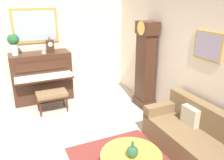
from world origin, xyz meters
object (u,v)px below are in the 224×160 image
object	(u,v)px
piano_bench	(52,95)
mantel_clock	(50,45)
couch	(197,139)
flower_vase	(13,42)
coffee_table	(131,156)
green_jug	(132,151)
grandfather_clock	(145,68)
piano	(42,77)
teacup	(44,52)

from	to	relation	value
piano_bench	mantel_clock	world-z (taller)	mantel_clock
piano_bench	couch	xyz separation A→B (m)	(2.61, 1.87, -0.09)
couch	flower_vase	xyz separation A→B (m)	(-3.40, -2.49, 1.23)
coffee_table	green_jug	size ratio (longest dim) A/B	3.67
grandfather_clock	mantel_clock	bearing A→B (deg)	-126.15
coffee_table	piano_bench	bearing A→B (deg)	-166.71
piano	couch	bearing A→B (deg)	29.77
piano_bench	coffee_table	xyz separation A→B (m)	(2.62, 0.62, -0.02)
coffee_table	mantel_clock	size ratio (longest dim) A/B	2.32
piano_bench	coffee_table	world-z (taller)	piano_bench
grandfather_clock	green_jug	xyz separation A→B (m)	(2.07, -1.48, -0.46)
teacup	piano	bearing A→B (deg)	-129.95
piano	couch	world-z (taller)	piano
grandfather_clock	flower_vase	bearing A→B (deg)	-117.08
couch	green_jug	world-z (taller)	couch
piano_bench	grandfather_clock	xyz separation A→B (m)	(0.60, 2.09, 0.56)
piano	piano_bench	distance (m)	0.82
piano	flower_vase	world-z (taller)	flower_vase
piano_bench	green_jug	xyz separation A→B (m)	(2.67, 0.61, 0.10)
piano_bench	flower_vase	bearing A→B (deg)	-141.49
couch	piano	bearing A→B (deg)	-150.23
teacup	green_jug	distance (m)	3.52
piano	mantel_clock	bearing A→B (deg)	89.45
piano	flower_vase	size ratio (longest dim) A/B	2.48
coffee_table	mantel_clock	distance (m)	3.59
grandfather_clock	green_jug	distance (m)	2.59
grandfather_clock	teacup	size ratio (longest dim) A/B	17.50
grandfather_clock	teacup	world-z (taller)	grandfather_clock
couch	coffee_table	distance (m)	1.25
piano	teacup	size ratio (longest dim) A/B	12.41
grandfather_clock	mantel_clock	world-z (taller)	grandfather_clock
mantel_clock	green_jug	distance (m)	3.60
couch	piano_bench	bearing A→B (deg)	-144.41
grandfather_clock	flower_vase	size ratio (longest dim) A/B	3.50
couch	coffee_table	bearing A→B (deg)	-89.30
couch	coffee_table	size ratio (longest dim) A/B	2.16
piano_bench	piano	bearing A→B (deg)	-174.35
mantel_clock	flower_vase	xyz separation A→B (m)	(-0.00, -0.82, 0.14)
piano	green_jug	world-z (taller)	piano
couch	green_jug	xyz separation A→B (m)	(0.06, -1.26, 0.19)
piano_bench	grandfather_clock	distance (m)	2.24
piano	coffee_table	bearing A→B (deg)	11.55
couch	mantel_clock	xyz separation A→B (m)	(-3.40, -1.68, 1.09)
grandfather_clock	piano	bearing A→B (deg)	-122.70
grandfather_clock	coffee_table	bearing A→B (deg)	-35.93
coffee_table	piano	bearing A→B (deg)	-168.45
grandfather_clock	flower_vase	distance (m)	3.10
couch	flower_vase	distance (m)	4.39
mantel_clock	flower_vase	distance (m)	0.83
mantel_clock	green_jug	world-z (taller)	mantel_clock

